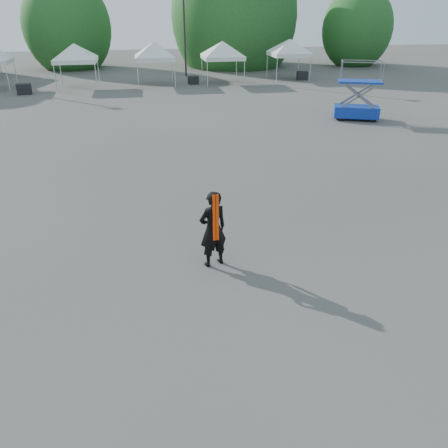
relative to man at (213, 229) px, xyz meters
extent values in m
plane|color=#474442|center=(-0.02, 0.88, -1.02)|extent=(120.00, 120.00, 0.00)
cylinder|color=black|center=(2.98, 32.88, 3.73)|extent=(0.16, 0.16, 9.50)
cylinder|color=#382314|center=(-8.02, 40.88, 0.12)|extent=(0.36, 0.36, 2.27)
ellipsoid|color=#1C551E|center=(-8.02, 40.88, 2.92)|extent=(4.16, 4.16, 4.78)
cylinder|color=#382314|center=(8.98, 39.88, 0.38)|extent=(0.36, 0.36, 2.80)
ellipsoid|color=#1C551E|center=(8.98, 39.88, 3.83)|extent=(5.12, 5.12, 5.89)
cylinder|color=#382314|center=(21.98, 37.88, 0.03)|extent=(0.36, 0.36, 2.10)
ellipsoid|color=#1C551E|center=(21.98, 37.88, 2.62)|extent=(3.84, 3.84, 4.42)
cylinder|color=silver|center=(-11.11, 27.21, -0.02)|extent=(0.06, 0.06, 2.00)
cylinder|color=silver|center=(-11.11, 29.88, -0.02)|extent=(0.06, 0.06, 2.00)
cylinder|color=silver|center=(-7.61, 26.71, -0.02)|extent=(0.06, 0.06, 2.00)
cylinder|color=silver|center=(-4.62, 26.71, -0.02)|extent=(0.06, 0.06, 2.00)
cylinder|color=silver|center=(-7.61, 29.71, -0.02)|extent=(0.06, 0.06, 2.00)
cylinder|color=silver|center=(-4.62, 29.71, -0.02)|extent=(0.06, 0.06, 2.00)
cube|color=white|center=(-6.12, 28.21, 1.06)|extent=(3.20, 3.20, 0.30)
pyramid|color=white|center=(-6.12, 28.21, 2.31)|extent=(4.52, 4.52, 1.10)
cylinder|color=silver|center=(-1.45, 27.02, -0.02)|extent=(0.06, 0.06, 2.00)
cylinder|color=silver|center=(1.47, 27.02, -0.02)|extent=(0.06, 0.06, 2.00)
cylinder|color=silver|center=(-1.45, 29.94, -0.02)|extent=(0.06, 0.06, 2.00)
cylinder|color=silver|center=(1.47, 29.94, -0.02)|extent=(0.06, 0.06, 2.00)
cube|color=white|center=(0.01, 28.48, 1.06)|extent=(3.11, 3.11, 0.30)
pyramid|color=white|center=(0.01, 28.48, 2.31)|extent=(4.40, 4.40, 1.10)
cylinder|color=silver|center=(4.02, 26.61, -0.02)|extent=(0.06, 0.06, 2.00)
cylinder|color=silver|center=(7.05, 26.61, -0.02)|extent=(0.06, 0.06, 2.00)
cylinder|color=silver|center=(4.02, 29.64, -0.02)|extent=(0.06, 0.06, 2.00)
cylinder|color=silver|center=(7.05, 29.64, -0.02)|extent=(0.06, 0.06, 2.00)
cube|color=white|center=(5.54, 28.12, 1.06)|extent=(3.23, 3.23, 0.30)
pyramid|color=white|center=(5.54, 28.12, 2.31)|extent=(4.57, 4.57, 1.10)
cylinder|color=silver|center=(10.23, 28.05, -0.02)|extent=(0.06, 0.06, 2.00)
cylinder|color=silver|center=(13.24, 28.05, -0.02)|extent=(0.06, 0.06, 2.00)
cylinder|color=silver|center=(10.23, 31.06, -0.02)|extent=(0.06, 0.06, 2.00)
cylinder|color=silver|center=(13.24, 31.06, -0.02)|extent=(0.06, 0.06, 2.00)
cube|color=white|center=(11.73, 29.55, 1.06)|extent=(3.21, 3.21, 0.30)
pyramid|color=white|center=(11.73, 29.55, 2.31)|extent=(4.54, 4.54, 1.10)
imported|color=black|center=(0.00, 0.00, 0.00)|extent=(0.86, 0.70, 2.02)
cube|color=#FF3A05|center=(0.00, -0.20, 0.40)|extent=(0.16, 0.03, 1.21)
cube|color=#0B109A|center=(10.75, 14.06, -0.55)|extent=(2.77, 2.07, 0.62)
cube|color=#0B109A|center=(10.75, 14.06, 1.11)|extent=(2.66, 1.98, 0.10)
cylinder|color=black|center=(9.69, 13.92, -0.83)|extent=(0.40, 0.28, 0.37)
cylinder|color=black|center=(11.43, 13.24, -0.83)|extent=(0.40, 0.28, 0.37)
cylinder|color=black|center=(10.07, 14.89, -0.83)|extent=(0.40, 0.28, 0.37)
cylinder|color=black|center=(11.81, 14.21, -0.83)|extent=(0.40, 0.28, 0.37)
cube|color=black|center=(-9.83, 26.07, -0.64)|extent=(1.03, 0.83, 0.75)
cube|color=black|center=(3.08, 28.35, -0.70)|extent=(0.89, 0.74, 0.63)
cube|color=black|center=(12.86, 28.87, -0.66)|extent=(1.00, 0.83, 0.70)
camera|label=1|loc=(-1.53, -9.48, 5.00)|focal=35.00mm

